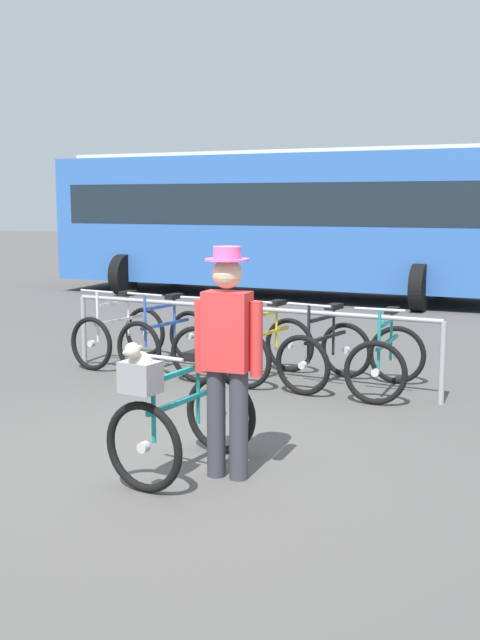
# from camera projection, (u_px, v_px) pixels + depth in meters

# --- Properties ---
(ground_plane) EXTENTS (80.00, 80.00, 0.00)m
(ground_plane) POSITION_uv_depth(u_px,v_px,m) (174.00, 466.00, 6.09)
(ground_plane) COLOR #514F4C
(bike_rack_rail) EXTENTS (4.60, 0.34, 0.88)m
(bike_rack_rail) POSITION_uv_depth(u_px,v_px,m) (242.00, 321.00, 8.88)
(bike_rack_rail) COLOR #99999E
(bike_rack_rail) RESTS_ON ground
(racked_bike_white) EXTENTS (0.82, 1.19, 0.97)m
(racked_bike_white) POSITION_uv_depth(u_px,v_px,m) (119.00, 335.00, 9.93)
(racked_bike_white) COLOR black
(racked_bike_white) RESTS_ON ground
(racked_bike_blue) EXTENTS (0.82, 1.18, 0.97)m
(racked_bike_blue) POSITION_uv_depth(u_px,v_px,m) (166.00, 339.00, 9.61)
(racked_bike_blue) COLOR black
(racked_bike_blue) RESTS_ON ground
(racked_bike_orange) EXTENTS (0.69, 1.13, 0.98)m
(racked_bike_orange) POSITION_uv_depth(u_px,v_px,m) (215.00, 344.00, 9.29)
(racked_bike_orange) COLOR black
(racked_bike_orange) RESTS_ON ground
(racked_bike_yellow) EXTENTS (0.81, 1.17, 0.97)m
(racked_bike_yellow) POSITION_uv_depth(u_px,v_px,m) (268.00, 349.00, 8.98)
(racked_bike_yellow) COLOR black
(racked_bike_yellow) RESTS_ON ground
(racked_bike_black) EXTENTS (0.86, 1.22, 0.98)m
(racked_bike_black) POSITION_uv_depth(u_px,v_px,m) (325.00, 354.00, 8.66)
(racked_bike_black) COLOR black
(racked_bike_black) RESTS_ON ground
(racked_bike_teal) EXTENTS (0.66, 1.12, 0.98)m
(racked_bike_teal) POSITION_uv_depth(u_px,v_px,m) (387.00, 360.00, 8.35)
(racked_bike_teal) COLOR black
(racked_bike_teal) RESTS_ON ground
(featured_bicycle) EXTENTS (0.79, 1.24, 1.09)m
(featured_bicycle) POSITION_uv_depth(u_px,v_px,m) (175.00, 413.00, 5.80)
(featured_bicycle) COLOR black
(featured_bicycle) RESTS_ON ground
(person_with_featured_bike) EXTENTS (0.53, 0.32, 1.72)m
(person_with_featured_bike) POSITION_uv_depth(u_px,v_px,m) (227.00, 353.00, 5.70)
(person_with_featured_bike) COLOR #383842
(person_with_featured_bike) RESTS_ON ground
(bus_distant) EXTENTS (10.02, 3.45, 3.08)m
(bus_distant) POSITION_uv_depth(u_px,v_px,m) (282.00, 216.00, 16.85)
(bus_distant) COLOR #3366B7
(bus_distant) RESTS_ON ground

